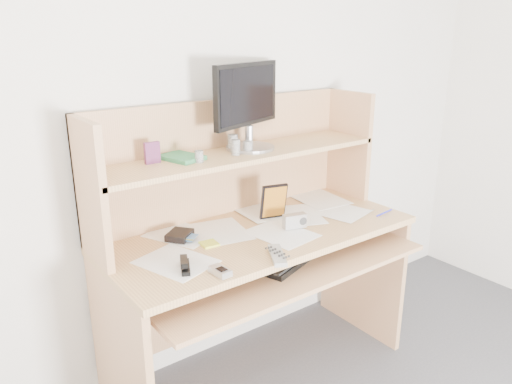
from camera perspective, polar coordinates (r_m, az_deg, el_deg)
back_wall at (r=2.33m, az=-4.17°, el=9.43°), size 3.60×0.04×2.50m
desk at (r=2.30m, az=-0.62°, el=-5.13°), size 1.40×0.70×1.30m
paper_clutter at (r=2.21m, az=0.61°, el=-4.40°), size 1.32×0.54×0.01m
keyboard at (r=2.23m, az=4.40°, el=-6.71°), size 0.53×0.33×0.03m
tv_remote at (r=1.96m, az=2.44°, el=-7.23°), size 0.13×0.18×0.02m
flip_phone at (r=1.84m, az=-4.13°, el=-8.91°), size 0.05×0.09×0.02m
stapler at (r=1.88m, az=-8.09°, el=-8.13°), size 0.08×0.12×0.04m
wallet at (r=2.15m, az=-8.73°, el=-4.89°), size 0.14×0.14×0.03m
sticky_note_pad at (r=2.09m, az=-5.37°, el=-5.91°), size 0.07×0.07×0.01m
digital_camera at (r=2.23m, az=4.42°, el=-3.31°), size 0.11×0.07×0.06m
game_case at (r=2.31m, az=2.02°, el=-1.09°), size 0.12×0.05×0.17m
blue_pen at (r=2.48m, az=14.47°, el=-2.31°), size 0.13×0.02×0.01m
card_box at (r=2.07m, az=-11.79°, el=4.41°), size 0.06×0.02×0.09m
shelf_book at (r=2.12m, az=-8.49°, el=3.93°), size 0.17×0.20×0.02m
chip_stack_a at (r=2.06m, az=-6.53°, el=4.05°), size 0.04×0.04×0.05m
chip_stack_b at (r=2.25m, az=-2.67°, el=5.68°), size 0.06×0.06×0.07m
chip_stack_c at (r=2.20m, az=-0.93°, el=5.17°), size 0.04×0.04×0.05m
chip_stack_d at (r=2.16m, az=-2.35°, el=5.11°), size 0.05×0.05×0.07m
monitor at (r=2.26m, az=-1.01°, el=10.07°), size 0.43×0.22×0.38m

